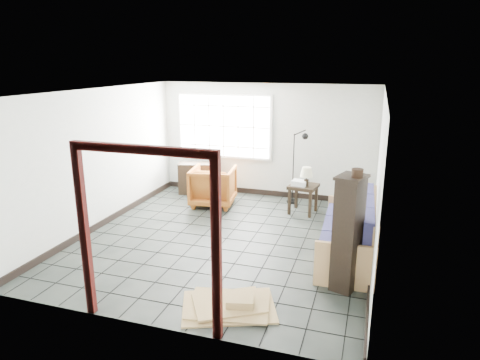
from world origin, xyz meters
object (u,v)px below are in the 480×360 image
(futon_sofa, at_px, (353,236))
(armchair, at_px, (213,184))
(tall_shelf, at_px, (348,233))
(side_table, at_px, (303,190))

(futon_sofa, xyz_separation_m, armchair, (-3.08, 1.76, 0.11))
(armchair, relative_size, tall_shelf, 0.58)
(futon_sofa, height_order, tall_shelf, tall_shelf)
(side_table, height_order, tall_shelf, tall_shelf)
(futon_sofa, distance_m, tall_shelf, 1.15)
(futon_sofa, distance_m, armchair, 3.55)
(armchair, height_order, side_table, armchair)
(armchair, relative_size, side_table, 1.51)
(side_table, bearing_deg, futon_sofa, -58.91)
(futon_sofa, xyz_separation_m, tall_shelf, (-0.03, -1.05, 0.47))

